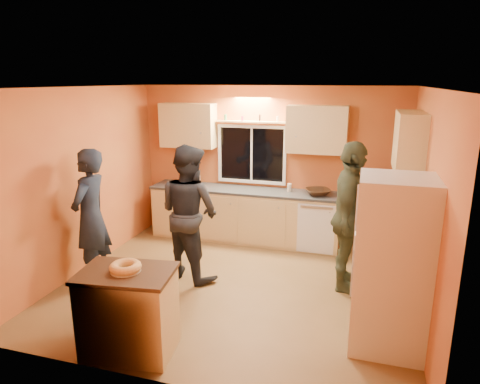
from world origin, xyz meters
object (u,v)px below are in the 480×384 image
(island, at_px, (129,311))
(person_center, at_px, (189,212))
(refrigerator, at_px, (391,265))
(person_right, at_px, (349,218))
(person_left, at_px, (91,217))

(island, height_order, person_center, person_center)
(refrigerator, bearing_deg, island, -161.00)
(refrigerator, height_order, island, refrigerator)
(person_center, relative_size, person_right, 0.95)
(refrigerator, relative_size, island, 1.82)
(refrigerator, bearing_deg, person_right, 111.61)
(person_left, bearing_deg, person_center, 107.60)
(island, height_order, person_left, person_left)
(refrigerator, distance_m, person_left, 3.82)
(person_right, bearing_deg, refrigerator, -156.01)
(refrigerator, height_order, person_right, person_right)
(person_center, distance_m, person_right, 2.13)
(person_left, distance_m, person_right, 3.41)
(island, bearing_deg, person_left, 127.53)
(refrigerator, relative_size, person_center, 0.96)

